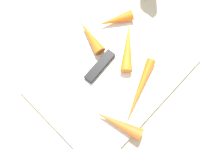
# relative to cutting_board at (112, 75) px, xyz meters

# --- Properties ---
(ground_plane) EXTENTS (1.40, 1.40, 0.00)m
(ground_plane) POSITION_rel_cutting_board_xyz_m (0.00, 0.00, -0.01)
(ground_plane) COLOR #C6B793
(cutting_board) EXTENTS (0.36, 0.26, 0.01)m
(cutting_board) POSITION_rel_cutting_board_xyz_m (0.00, 0.00, 0.00)
(cutting_board) COLOR silver
(cutting_board) RESTS_ON ground_plane
(knife) EXTENTS (0.20, 0.04, 0.01)m
(knife) POSITION_rel_cutting_board_xyz_m (0.02, -0.03, 0.01)
(knife) COLOR #B7B7BC
(knife) RESTS_ON cutting_board
(carrot_longest) EXTENTS (0.16, 0.08, 0.02)m
(carrot_longest) POSITION_rel_cutting_board_xyz_m (-0.01, 0.07, 0.02)
(carrot_longest) COLOR orange
(carrot_longest) RESTS_ON cutting_board
(carrot_short) EXTENTS (0.05, 0.10, 0.03)m
(carrot_short) POSITION_rel_cutting_board_xyz_m (-0.03, -0.10, 0.02)
(carrot_short) COLOR orange
(carrot_short) RESTS_ON cutting_board
(carrot_long) EXTENTS (0.11, 0.10, 0.03)m
(carrot_long) POSITION_rel_cutting_board_xyz_m (-0.07, -0.02, 0.02)
(carrot_long) COLOR orange
(carrot_long) RESTS_ON cutting_board
(carrot_medium) EXTENTS (0.06, 0.12, 0.03)m
(carrot_medium) POSITION_rel_cutting_board_xyz_m (0.07, 0.09, 0.02)
(carrot_medium) COLOR orange
(carrot_medium) RESTS_ON cutting_board
(carrot_shortest) EXTENTS (0.09, 0.07, 0.03)m
(carrot_shortest) POSITION_rel_cutting_board_xyz_m (-0.10, -0.09, 0.02)
(carrot_shortest) COLOR orange
(carrot_shortest) RESTS_ON cutting_board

